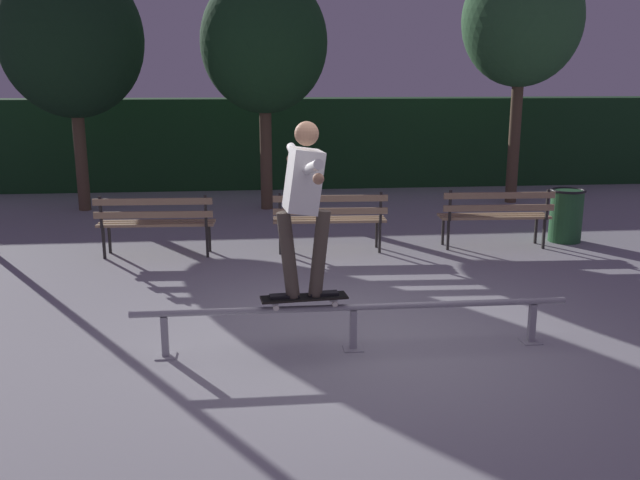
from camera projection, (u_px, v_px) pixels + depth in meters
ground_plane at (350, 341)px, 6.53m from camera, size 90.00×90.00×0.00m
hedge_backdrop at (290, 142)px, 15.54m from camera, size 24.00×1.20×1.97m
grind_rail at (353, 314)px, 6.25m from camera, size 3.99×0.18×0.44m
skateboard at (304, 298)px, 6.16m from camera, size 0.80×0.27×0.09m
skateboarder at (304, 195)px, 5.94m from camera, size 0.63×1.40×1.56m
park_bench_leftmost at (155, 219)px, 9.44m from camera, size 1.62×0.49×0.88m
park_bench_left_center at (330, 215)px, 9.68m from camera, size 1.62×0.49×0.88m
park_bench_right_center at (496, 212)px, 9.92m from camera, size 1.62×0.49×0.88m
tree_far_right at (522, 21)px, 12.89m from camera, size 2.25×2.25×4.71m
tree_behind_benches at (264, 43)px, 12.32m from camera, size 2.28×2.28×4.29m
tree_far_left at (71, 39)px, 12.17m from camera, size 2.52×2.52×4.48m
trash_can at (566, 215)px, 10.36m from camera, size 0.52×0.52×0.80m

